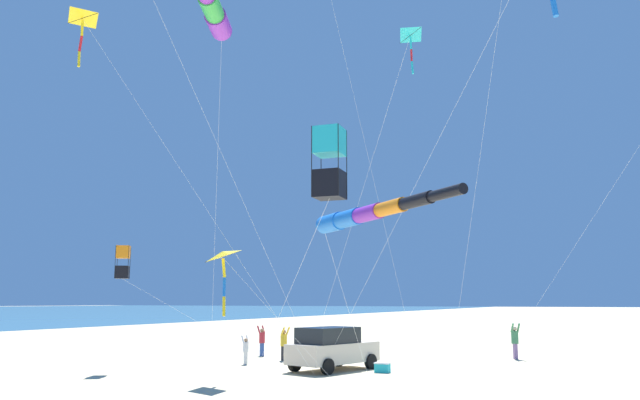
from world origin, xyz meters
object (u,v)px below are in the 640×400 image
person_bystander_far (262,339)px  kite_box_white_trailing (329,163)px  kite_delta_blue_topmost (223,257)px  kite_box_magenta_far_left (123,262)px  person_adult_flyer (515,339)px  kite_delta_orange_high_right (409,38)px  person_child_grey_jacket (284,342)px  kite_windsock_small_distant (209,1)px  kite_windsock_long_streamer_right (362,215)px  kite_delta_teal_far_right (83,19)px  cooler_box (382,367)px  person_child_green_jacket (246,349)px  parked_car (332,348)px

person_bystander_far → kite_box_white_trailing: kite_box_white_trailing is taller
kite_delta_blue_topmost → kite_box_magenta_far_left: size_ratio=0.93×
person_adult_flyer → kite_delta_orange_high_right: (-1.44, -13.12, 11.63)m
person_child_grey_jacket → kite_delta_blue_topmost: kite_delta_blue_topmost is taller
person_adult_flyer → kite_delta_blue_topmost: bearing=-121.4°
person_child_grey_jacket → person_bystander_far: person_child_grey_jacket is taller
kite_windsock_small_distant → kite_box_white_trailing: size_ratio=1.59×
person_child_grey_jacket → kite_windsock_long_streamer_right: kite_windsock_long_streamer_right is taller
kite_windsock_small_distant → kite_box_magenta_far_left: kite_windsock_small_distant is taller
kite_delta_teal_far_right → kite_box_magenta_far_left: (-2.18, 5.19, -8.83)m
kite_delta_blue_topmost → kite_box_white_trailing: 9.93m
kite_delta_blue_topmost → cooler_box: bearing=51.0°
person_child_green_jacket → kite_box_white_trailing: (9.92, -12.42, 5.61)m
person_bystander_far → kite_delta_orange_high_right: size_ratio=0.13×
kite_box_magenta_far_left → person_child_green_jacket: bearing=51.4°
parked_car → kite_windsock_long_streamer_right: size_ratio=0.41×
parked_car → person_child_grey_jacket: size_ratio=2.75×
kite_delta_orange_high_right → kite_box_magenta_far_left: size_ratio=2.39×
kite_box_magenta_far_left → kite_box_white_trailing: size_ratio=0.53×
parked_car → person_child_grey_jacket: bearing=142.2°
kite_windsock_small_distant → kite_box_magenta_far_left: size_ratio=3.00×
kite_delta_teal_far_right → kite_box_magenta_far_left: 10.48m
person_child_green_jacket → kite_box_magenta_far_left: bearing=-128.6°
parked_car → person_child_green_jacket: size_ratio=3.44×
kite_box_white_trailing → kite_delta_teal_far_right: bearing=166.9°
cooler_box → kite_delta_orange_high_right: kite_delta_orange_high_right is taller
person_adult_flyer → kite_windsock_long_streamer_right: bearing=-94.1°
parked_car → person_adult_flyer: 11.01m
kite_delta_teal_far_right → kite_box_magenta_far_left: size_ratio=2.55×
person_bystander_far → kite_box_white_trailing: (11.55, -16.77, 5.45)m
person_adult_flyer → person_child_green_jacket: size_ratio=1.37×
kite_windsock_long_streamer_right → kite_delta_orange_high_right: size_ratio=0.87×
cooler_box → kite_delta_orange_high_right: bearing=-57.6°
cooler_box → kite_box_white_trailing: bearing=-76.4°
parked_car → person_bystander_far: 8.11m
kite_windsock_long_streamer_right → person_child_green_jacket: bearing=134.2°
person_bystander_far → kite_box_magenta_far_left: 9.90m
parked_car → cooler_box: 2.38m
kite_delta_blue_topmost → person_child_green_jacket: bearing=113.1°
kite_delta_orange_high_right → kite_box_white_trailing: size_ratio=1.27×
person_child_grey_jacket → person_adult_flyer: bearing=28.7°
parked_car → person_adult_flyer: parked_car is taller
person_adult_flyer → kite_delta_blue_topmost: (-8.69, -14.24, 3.66)m
parked_car → kite_box_magenta_far_left: bearing=-154.9°
cooler_box → person_child_green_jacket: person_child_green_jacket is taller
person_child_green_jacket → kite_windsock_long_streamer_right: size_ratio=0.12×
person_adult_flyer → kite_windsock_small_distant: 22.53m
person_child_green_jacket → kite_box_white_trailing: size_ratio=0.13×
person_bystander_far → kite_windsock_long_streamer_right: (11.56, -14.57, 4.43)m
kite_box_magenta_far_left → kite_delta_teal_far_right: bearing=-67.2°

